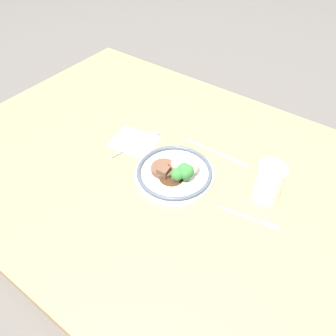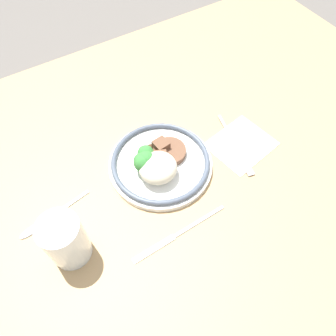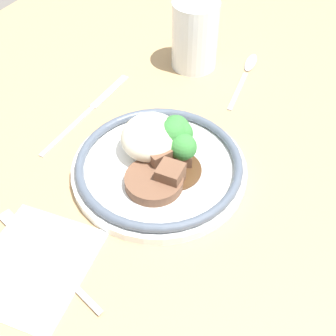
{
  "view_description": "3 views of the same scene",
  "coord_description": "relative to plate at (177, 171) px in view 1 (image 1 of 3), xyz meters",
  "views": [
    {
      "loc": [
        0.35,
        -0.57,
        0.76
      ],
      "look_at": [
        -0.04,
        -0.03,
        0.09
      ],
      "focal_mm": 35.0,
      "sensor_mm": 36.0,
      "label": 1
    },
    {
      "loc": [
        0.17,
        0.36,
        0.67
      ],
      "look_at": [
        -0.04,
        0.01,
        0.07
      ],
      "focal_mm": 35.0,
      "sensor_mm": 36.0,
      "label": 2
    },
    {
      "loc": [
        -0.4,
        -0.24,
        0.52
      ],
      "look_at": [
        -0.05,
        -0.03,
        0.08
      ],
      "focal_mm": 50.0,
      "sensor_mm": 36.0,
      "label": 3
    }
  ],
  "objects": [
    {
      "name": "spoon",
      "position": [
        0.28,
        -0.01,
        -0.02
      ],
      "size": [
        0.16,
        0.04,
        0.01
      ],
      "rotation": [
        0.0,
        0.0,
        0.18
      ],
      "color": "#ADADB2",
      "rests_on": "dining_table"
    },
    {
      "name": "knife",
      "position": [
        0.05,
        0.16,
        -0.02
      ],
      "size": [
        0.22,
        0.01,
        0.0
      ],
      "rotation": [
        0.0,
        0.0,
        0.02
      ],
      "color": "#ADADB2",
      "rests_on": "dining_table"
    },
    {
      "name": "napkin",
      "position": [
        -0.2,
        0.05,
        -0.02
      ],
      "size": [
        0.16,
        0.15,
        0.0
      ],
      "color": "white",
      "rests_on": "dining_table"
    },
    {
      "name": "plate",
      "position": [
        0.0,
        0.0,
        0.0
      ],
      "size": [
        0.24,
        0.24,
        0.07
      ],
      "color": "white",
      "rests_on": "dining_table"
    },
    {
      "name": "fork",
      "position": [
        -0.19,
        0.05,
        -0.02
      ],
      "size": [
        0.06,
        0.19,
        0.0
      ],
      "rotation": [
        0.0,
        0.0,
        1.33
      ],
      "color": "#ADADB2",
      "rests_on": "napkin"
    },
    {
      "name": "ground_plane",
      "position": [
        0.03,
        0.01,
        -0.07
      ],
      "size": [
        8.0,
        8.0,
        0.0
      ],
      "primitive_type": "plane",
      "color": "#5B5651"
    },
    {
      "name": "dining_table",
      "position": [
        0.03,
        0.01,
        -0.05
      ],
      "size": [
        1.58,
        1.0,
        0.05
      ],
      "color": "tan",
      "rests_on": "ground"
    },
    {
      "name": "juice_glass",
      "position": [
        0.24,
        0.08,
        0.03
      ],
      "size": [
        0.08,
        0.08,
        0.12
      ],
      "color": "orange",
      "rests_on": "dining_table"
    }
  ]
}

